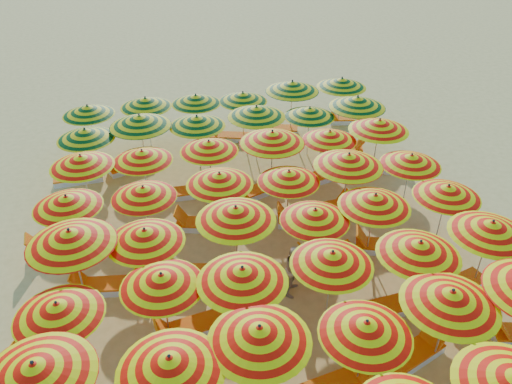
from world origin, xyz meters
TOP-DOWN VIEW (x-y plane):
  - ground at (0.00, 0.00)m, footprint 120.00×120.00m
  - umbrella_6 at (-5.34, -4.99)m, footprint 2.88×2.88m
  - umbrella_7 at (-2.95, -5.30)m, footprint 2.47×2.47m
  - umbrella_8 at (-1.18, -5.01)m, footprint 2.53×2.53m
  - umbrella_9 at (0.99, -5.22)m, footprint 2.51×2.51m
  - umbrella_10 at (3.01, -4.97)m, footprint 2.22×2.22m
  - umbrella_12 at (-5.16, -3.29)m, footprint 2.55×2.55m
  - umbrella_13 at (-2.96, -2.90)m, footprint 2.48×2.48m
  - umbrella_14 at (-1.17, -3.27)m, footprint 2.36×2.36m
  - umbrella_15 at (1.03, -3.10)m, footprint 2.32×2.32m
  - umbrella_16 at (3.20, -3.27)m, footprint 2.29×2.29m
  - umbrella_17 at (5.34, -2.97)m, footprint 2.64×2.64m
  - umbrella_18 at (-5.03, -1.16)m, footprint 2.81×2.81m
  - umbrella_19 at (-3.25, -1.23)m, footprint 2.18×2.18m
  - umbrella_20 at (-0.88, -0.99)m, footprint 2.23×2.23m
  - umbrella_21 at (1.23, -1.22)m, footprint 2.09×2.09m
  - umbrella_22 at (3.01, -1.09)m, footprint 2.26×2.26m
  - umbrella_23 at (5.31, -1.01)m, footprint 2.48×2.48m
  - umbrella_24 at (-5.32, 0.88)m, footprint 2.02×2.02m
  - umbrella_25 at (-3.23, 0.95)m, footprint 2.36×2.36m
  - umbrella_26 at (-0.99, 1.00)m, footprint 2.43×2.43m
  - umbrella_27 at (1.09, 0.83)m, footprint 2.45×2.45m
  - umbrella_28 at (3.03, 0.96)m, footprint 2.63×2.63m
  - umbrella_29 at (5.15, 0.90)m, footprint 2.41×2.41m
  - umbrella_30 at (-5.06, 3.02)m, footprint 2.48×2.48m
  - umbrella_31 at (-3.18, 3.07)m, footprint 2.49×2.49m
  - umbrella_32 at (-0.99, 3.19)m, footprint 2.54×2.54m
  - umbrella_33 at (1.11, 2.93)m, footprint 2.32×2.32m
  - umbrella_34 at (3.22, 3.13)m, footprint 2.06×2.06m
  - umbrella_35 at (5.06, 3.15)m, footprint 2.14×2.14m
  - umbrella_36 at (-5.05, 4.98)m, footprint 2.65×2.65m
  - umbrella_37 at (-3.16, 5.23)m, footprint 2.37×2.37m
  - umbrella_38 at (-1.16, 5.05)m, footprint 2.45×2.45m
  - umbrella_39 at (1.07, 5.15)m, footprint 2.87×2.87m
  - umbrella_40 at (3.13, 5.11)m, footprint 2.33×2.33m
  - umbrella_41 at (5.03, 5.09)m, footprint 2.33×2.33m
  - umbrella_42 at (-5.07, 7.10)m, footprint 2.02×2.02m
  - umbrella_43 at (-2.90, 7.28)m, footprint 2.29×2.29m
  - umbrella_44 at (-0.93, 7.23)m, footprint 2.45×2.45m
  - umbrella_45 at (0.94, 7.05)m, footprint 2.47×2.47m
  - umbrella_46 at (3.04, 7.17)m, footprint 2.86×2.86m
  - umbrella_47 at (5.28, 7.38)m, footprint 2.78×2.78m
  - lounger_7 at (2.50, -4.88)m, footprint 1.83×1.15m
  - lounger_9 at (-5.76, -3.46)m, footprint 1.82×1.20m
  - lounger_10 at (-2.45, -2.93)m, footprint 1.81×0.87m
  - lounger_11 at (2.69, -3.37)m, footprint 1.77×0.70m
  - lounger_12 at (4.75, -3.08)m, footprint 1.82×1.02m
  - lounger_13 at (-4.52, -0.96)m, footprint 1.80×0.83m
  - lounger_14 at (-2.75, -1.31)m, footprint 1.82×1.00m
  - lounger_15 at (-1.39, -1.15)m, footprint 1.82×0.97m
  - lounger_16 at (1.74, -1.07)m, footprint 1.80×0.86m
  - lounger_17 at (3.52, -1.08)m, footprint 1.82×1.18m
  - lounger_18 at (-5.92, 1.08)m, footprint 1.79×0.79m
  - lounger_19 at (-1.59, 1.21)m, footprint 1.83×1.04m
  - lounger_20 at (1.59, 0.73)m, footprint 1.82×0.93m
  - lounger_21 at (2.53, 1.14)m, footprint 1.78×0.75m
  - lounger_22 at (-1.49, 3.16)m, footprint 1.74×0.60m
  - lounger_23 at (0.51, 2.68)m, footprint 1.82×1.16m
  - lounger_24 at (2.62, 3.00)m, footprint 1.83×1.04m
  - lounger_25 at (5.65, 3.20)m, footprint 1.83×1.11m
  - lounger_26 at (-5.55, 4.99)m, footprint 1.76×0.68m
  - lounger_27 at (-3.75, 5.44)m, footprint 1.82×1.19m
  - lounger_28 at (4.53, 4.91)m, footprint 1.83×1.09m
  - lounger_29 at (0.35, 7.00)m, footprint 1.83×1.06m
  - lounger_30 at (2.44, 7.26)m, footprint 1.83×1.11m
  - lounger_31 at (5.78, 7.49)m, footprint 1.81×0.90m
  - beachgoer_b at (0.47, -2.10)m, footprint 0.86×0.91m

SIDE VIEW (x-z plane):
  - ground at x=0.00m, z-range 0.00..0.00m
  - lounger_7 at x=2.50m, z-range -0.19..0.50m
  - lounger_9 at x=-5.76m, z-range -0.19..0.50m
  - lounger_10 at x=-2.45m, z-range -0.19..0.50m
  - lounger_11 at x=2.69m, z-range -0.19..0.50m
  - lounger_12 at x=4.75m, z-range -0.19..0.50m
  - lounger_13 at x=-4.52m, z-range -0.19..0.50m
  - lounger_14 at x=-2.75m, z-range -0.19..0.50m
  - lounger_15 at x=-1.39m, z-range -0.19..0.50m
  - lounger_16 at x=1.74m, z-range -0.19..0.50m
  - lounger_17 at x=3.52m, z-range -0.19..0.50m
  - lounger_18 at x=-5.92m, z-range -0.19..0.50m
  - lounger_19 at x=-1.59m, z-range -0.19..0.50m
  - lounger_20 at x=1.59m, z-range -0.19..0.50m
  - lounger_21 at x=2.53m, z-range -0.19..0.50m
  - lounger_22 at x=-1.49m, z-range -0.19..0.50m
  - lounger_23 at x=0.51m, z-range -0.19..0.50m
  - lounger_24 at x=2.62m, z-range -0.19..0.50m
  - lounger_25 at x=5.65m, z-range -0.19..0.50m
  - lounger_26 at x=-5.55m, z-range -0.19..0.50m
  - lounger_27 at x=-3.75m, z-range -0.19..0.50m
  - lounger_28 at x=4.53m, z-range -0.19..0.50m
  - lounger_29 at x=0.35m, z-range -0.19..0.50m
  - lounger_30 at x=2.44m, z-range -0.19..0.50m
  - lounger_31 at x=5.78m, z-range -0.19..0.50m
  - beachgoer_b at x=0.47m, z-range 0.00..1.49m
  - umbrella_25 at x=-3.23m, z-range 0.77..2.79m
  - umbrella_34 at x=3.22m, z-range 0.77..2.80m
  - umbrella_21 at x=1.23m, z-range 0.77..2.81m
  - umbrella_27 at x=1.09m, z-range 0.77..2.81m
  - umbrella_12 at x=-5.16m, z-range 0.78..2.84m
  - umbrella_24 at x=-5.32m, z-range 0.78..2.84m
  - umbrella_40 at x=3.13m, z-range 0.78..2.85m
  - umbrella_31 at x=-3.18m, z-range 0.79..2.85m
  - umbrella_23 at x=5.31m, z-range 0.79..2.85m
  - umbrella_29 at x=5.15m, z-range 0.79..2.85m
  - umbrella_13 at x=-2.96m, z-range 0.79..2.86m
  - umbrella_9 at x=0.99m, z-range 0.79..2.86m
  - umbrella_42 at x=-5.07m, z-range 0.80..2.89m
  - umbrella_44 at x=-0.93m, z-range 0.80..2.89m
  - umbrella_45 at x=0.94m, z-range 0.80..2.90m
  - umbrella_32 at x=-0.99m, z-range 0.80..2.90m
  - umbrella_36 at x=-5.05m, z-range 0.81..2.93m
  - umbrella_19 at x=-3.25m, z-range 0.81..2.93m
  - umbrella_15 at x=1.03m, z-range 0.81..2.95m
  - umbrella_43 at x=-2.90m, z-range 0.81..2.95m
  - umbrella_30 at x=-5.06m, z-range 0.81..2.96m
  - umbrella_26 at x=-0.99m, z-range 0.82..2.96m
  - umbrella_22 at x=3.01m, z-range 0.82..2.97m
  - umbrella_38 at x=-1.16m, z-range 0.83..3.01m
  - umbrella_16 at x=3.20m, z-range 0.83..3.01m
  - umbrella_7 at x=-2.95m, z-range 0.84..3.04m
  - umbrella_17 at x=5.34m, z-range 0.84..3.06m
  - umbrella_47 at x=5.28m, z-range 0.85..3.07m
  - umbrella_14 at x=-1.17m, z-range 0.85..3.08m
  - umbrella_8 at x=-1.18m, z-range 0.85..3.09m
  - umbrella_10 at x=3.01m, z-range 0.86..3.10m
  - umbrella_35 at x=5.06m, z-range 0.86..3.12m
  - umbrella_20 at x=-0.88m, z-range 0.87..3.15m
  - umbrella_39 at x=1.07m, z-range 0.87..3.17m
  - umbrella_6 at x=-5.34m, z-range 0.88..3.20m
  - umbrella_28 at x=3.03m, z-range 0.88..3.20m
  - umbrella_41 at x=5.03m, z-range 0.89..3.22m
  - umbrella_37 at x=-3.16m, z-range 0.89..3.23m
  - umbrella_33 at x=1.11m, z-range 0.89..3.24m
  - umbrella_46 at x=3.04m, z-range 0.89..3.24m
  - umbrella_18 at x=-5.03m, z-range 0.89..3.25m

